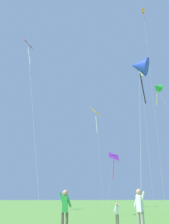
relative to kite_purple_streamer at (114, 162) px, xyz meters
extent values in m
cube|color=purple|center=(0.07, -0.01, 0.95)|extent=(2.15, 1.41, 1.81)
cylinder|color=#3F382D|center=(0.07, -0.01, 0.95)|extent=(1.80, 0.41, 0.90)
cylinder|color=red|center=(-0.05, 0.14, -1.46)|extent=(0.37, 0.45, 3.33)
cylinder|color=silver|center=(-1.36, -2.72, -3.47)|extent=(2.86, 5.43, 8.52)
cone|color=green|center=(7.47, -5.33, 13.01)|extent=(2.23, 2.20, 1.93)
cylinder|color=yellow|center=(7.28, -5.22, 10.92)|extent=(0.50, 0.34, 2.85)
cone|color=blue|center=(-3.59, -25.15, 4.85)|extent=(2.41, 2.35, 2.03)
cylinder|color=black|center=(-3.52, -25.31, 2.64)|extent=(0.26, 0.45, 3.06)
cylinder|color=silver|center=(-5.12, -28.20, -1.52)|extent=(3.07, 6.12, 12.43)
cube|color=red|center=(-13.83, -22.83, 7.95)|extent=(1.09, 1.55, 1.13)
cylinder|color=#3F382D|center=(-13.83, -22.83, 7.95)|extent=(0.85, 0.51, 0.57)
cylinder|color=silver|center=(-13.63, -22.99, 6.56)|extent=(0.48, 0.40, 1.97)
cylinder|color=silver|center=(-12.63, -25.22, 0.06)|extent=(2.41, 4.80, 15.59)
cube|color=orange|center=(1.95, -15.04, 21.47)|extent=(0.46, 0.44, 0.44)
cube|color=orange|center=(1.95, -15.04, 20.89)|extent=(0.46, 0.44, 0.44)
cylinder|color=#3F382D|center=(1.95, -15.04, 21.18)|extent=(0.02, 0.02, 0.83)
cylinder|color=black|center=(1.94, -15.11, 19.98)|extent=(0.08, 0.20, 1.66)
cylinder|color=silver|center=(0.98, -17.31, 6.68)|extent=(1.95, 4.55, 28.83)
cone|color=white|center=(5.67, -2.91, 17.09)|extent=(1.73, 1.53, 1.62)
cylinder|color=black|center=(5.75, -2.76, 15.63)|extent=(0.24, 0.38, 1.89)
cylinder|color=silver|center=(4.33, -6.19, 4.62)|extent=(2.71, 6.58, 24.71)
cube|color=yellow|center=(-3.24, -0.50, 9.37)|extent=(2.35, 2.64, 1.96)
cylinder|color=#3F382D|center=(-3.24, -0.50, 9.37)|extent=(1.83, 0.72, 0.88)
cylinder|color=silver|center=(-3.17, -0.64, 6.87)|extent=(0.29, 0.42, 3.43)
cylinder|color=silver|center=(-3.28, -3.34, 0.73)|extent=(0.10, 5.70, 16.93)
cylinder|color=gray|center=(-7.14, -32.90, -7.29)|extent=(0.12, 0.12, 0.89)
cylinder|color=gray|center=(-7.26, -32.76, -7.29)|extent=(0.12, 0.12, 0.89)
cube|color=white|center=(-7.20, -32.83, -6.51)|extent=(0.30, 0.30, 0.67)
cylinder|color=white|center=(-7.11, -32.94, -6.35)|extent=(0.25, 0.29, 0.62)
cylinder|color=white|center=(-7.28, -32.72, -6.35)|extent=(0.25, 0.29, 0.62)
sphere|color=tan|center=(-7.20, -32.83, -6.06)|extent=(0.24, 0.24, 0.24)
cylinder|color=#665B4C|center=(-10.36, -32.28, -7.30)|extent=(0.12, 0.12, 0.87)
cylinder|color=#665B4C|center=(-10.18, -32.31, -7.30)|extent=(0.12, 0.12, 0.87)
cube|color=green|center=(-10.27, -32.30, -6.54)|extent=(0.25, 0.23, 0.65)
cylinder|color=green|center=(-10.41, -32.27, -6.37)|extent=(0.30, 0.13, 0.61)
cylinder|color=green|center=(-10.14, -32.32, -6.37)|extent=(0.30, 0.13, 0.61)
sphere|color=tan|center=(-10.27, -32.30, -6.09)|extent=(0.24, 0.24, 0.24)
cylinder|color=#665B4C|center=(-7.08, -28.72, -7.45)|extent=(0.08, 0.08, 0.57)
cylinder|color=#665B4C|center=(-7.20, -28.74, -7.45)|extent=(0.08, 0.08, 0.57)
cube|color=white|center=(-7.14, -28.73, -6.94)|extent=(0.16, 0.15, 0.43)
cylinder|color=white|center=(-7.05, -28.72, -6.84)|extent=(0.20, 0.09, 0.40)
cylinder|color=white|center=(-7.23, -28.75, -6.84)|extent=(0.20, 0.09, 0.40)
sphere|color=tan|center=(-7.14, -28.73, -6.65)|extent=(0.16, 0.16, 0.16)
camera|label=1|loc=(-10.81, -43.05, -6.31)|focal=38.19mm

